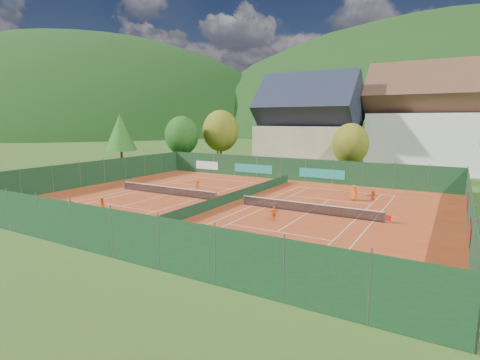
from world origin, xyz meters
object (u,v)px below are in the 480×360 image
Objects in this scene: player_left_far at (197,186)px; player_right_far_a at (354,193)px; hotel_block_a at (439,124)px; player_right_near at (274,213)px; chalet at (309,128)px; player_right_far_b at (373,196)px; ball_hopper at (286,263)px; player_left_mid at (102,205)px; player_left_near at (70,210)px.

player_left_far is 17.01m from player_right_far_a.
player_right_far_a is at bearing 179.33° from player_left_far.
hotel_block_a is 41.55m from player_right_near.
chalet reaches higher than player_right_far_b.
ball_hopper is 0.62× the size of player_right_near.
player_right_near is 1.07× the size of player_right_far_b.
player_left_mid is at bearing 10.27° from player_right_far_b.
player_left_near is 14.70m from player_left_far.
hotel_block_a is at bearing -138.88° from player_left_far.
player_right_far_b is at bearing 88.58° from ball_hopper.
ball_hopper is 0.61× the size of player_left_far.
hotel_block_a is 17.82× the size of player_right_far_b.
player_left_near is 0.93× the size of player_right_near.
player_right_near is (12.87, -7.09, -0.01)m from player_left_far.
player_right_far_a reaches higher than ball_hopper.
player_right_near is at bearing -74.20° from chalet.
player_left_far is at bearing -12.17° from player_right_far_a.
ball_hopper is (14.52, -42.94, -6.07)m from chalet.
hotel_block_a reaches higher than player_right_near.
player_right_far_b is (-3.98, -28.68, -6.78)m from hotel_block_a.
player_right_far_a is (17.89, 16.20, 0.13)m from player_left_mid.
player_left_far is 14.69m from player_right_near.
ball_hopper is at bearing 18.27° from player_left_mid.
player_left_far is (1.39, 12.07, 0.00)m from player_left_mid.
player_right_far_a is at bearing -59.76° from chalet.
player_right_far_b is at bearing 154.19° from player_right_far_a.
player_left_far is at bearing -96.95° from chalet.
player_left_mid reaches higher than player_right_far_b.
player_left_mid is (-23.66, -44.89, -6.72)m from hotel_block_a.
player_right_far_a is at bearing 17.63° from player_left_near.
player_right_far_a is at bearing -28.80° from player_right_far_b.
player_left_mid is 12.15m from player_left_far.
hotel_block_a is 30.00m from player_right_far_a.
player_right_near is 12.48m from player_right_far_b.
hotel_block_a is 16.36× the size of player_left_mid.
ball_hopper is 10.29m from player_right_near.
player_left_far is at bearing 137.82° from ball_hopper.
player_right_far_a reaches higher than player_right_far_b.
hotel_block_a is at bearing 92.40° from player_left_mid.
hotel_block_a is 40.23m from player_left_far.
hotel_block_a is 16.35× the size of player_left_far.
chalet is 12.26× the size of player_left_far.
ball_hopper is 0.51× the size of player_right_far_a.
chalet is 0.75× the size of hotel_block_a.
player_left_far is at bearing 113.62° from player_left_mid.
hotel_block_a is at bearing 84.77° from ball_hopper.
ball_hopper is 24.01m from player_left_far.
player_right_far_b is at bearing 28.20° from player_right_near.
player_left_near is at bearing 169.96° from player_right_near.
player_left_mid reaches higher than player_left_near.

